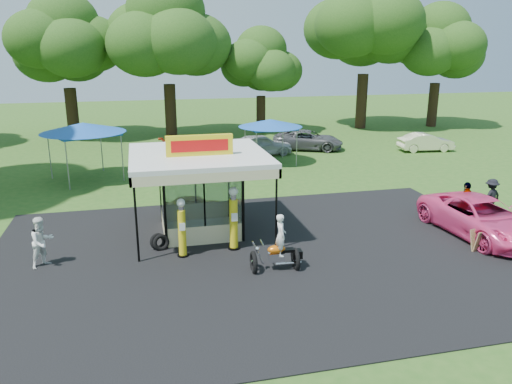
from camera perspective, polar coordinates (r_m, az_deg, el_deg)
ground at (r=16.92m, az=2.71°, el=-9.90°), size 120.00×120.00×0.00m
asphalt_apron at (r=18.66m, az=1.01°, el=-7.22°), size 20.00×14.00×0.04m
gas_station_kiosk at (r=20.50m, az=-6.48°, el=0.10°), size 5.40×5.40×4.18m
gas_pump_left at (r=18.35m, az=-8.46°, el=-4.25°), size 0.42×0.42×2.24m
gas_pump_right at (r=18.79m, az=-2.58°, el=-3.23°), size 0.46×0.46×2.48m
motorcycle at (r=17.23m, az=2.61°, el=-6.40°), size 1.80×0.91×2.11m
spare_tires at (r=19.38m, az=-10.97°, el=-5.63°), size 0.82×0.63×0.67m
a_frame_sign at (r=20.62m, az=24.00°, el=-5.12°), size 0.51×0.53×0.85m
kiosk_car at (r=22.97m, az=-7.06°, el=-1.52°), size 2.82×1.13×0.96m
pink_sedan at (r=22.25m, az=24.32°, el=-2.66°), size 2.97×5.82×1.57m
spectator_west at (r=18.99m, az=-23.26°, el=-5.27°), size 1.12×1.11×1.83m
spectator_east_a at (r=25.35m, az=25.26°, el=-0.46°), size 1.18×0.84×1.67m
spectator_east_b at (r=23.67m, az=22.87°, el=-1.09°), size 1.16×0.84×1.82m
bg_car_b at (r=35.08m, az=-6.68°, el=5.15°), size 5.45×3.06×1.49m
bg_car_c at (r=35.52m, az=0.55°, el=5.42°), size 4.62×2.29×1.52m
bg_car_d at (r=37.77m, az=5.95°, el=5.93°), size 5.71×4.21×1.44m
bg_car_e at (r=39.08m, az=18.84°, el=5.41°), size 4.12×1.79×1.32m
tent_west at (r=30.11m, az=-19.17°, el=6.90°), size 4.76×4.76×3.33m
tent_east at (r=32.81m, az=1.65°, el=7.84°), size 4.18×4.18×2.92m
oak_far_b at (r=44.67m, az=-20.94°, el=15.12°), size 9.65×9.65×11.51m
oak_far_c at (r=42.73m, az=-10.12°, el=16.80°), size 10.71×10.71×12.63m
oak_far_d at (r=44.86m, az=0.58°, el=14.09°), size 7.56×7.56×9.00m
oak_far_e at (r=48.40m, az=12.43°, el=17.64°), size 11.71×11.71×13.94m
oak_far_f at (r=51.33m, az=20.12°, el=15.05°), size 9.29×9.29×11.20m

